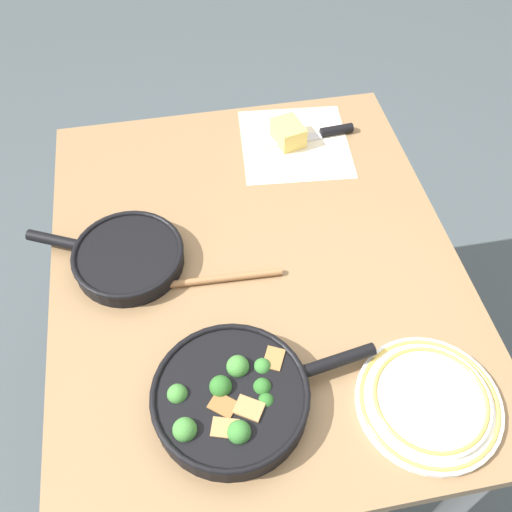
{
  "coord_description": "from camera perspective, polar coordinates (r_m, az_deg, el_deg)",
  "views": [
    {
      "loc": [
        -0.73,
        0.14,
        1.74
      ],
      "look_at": [
        0.0,
        0.0,
        0.8
      ],
      "focal_mm": 40.0,
      "sensor_mm": 36.0,
      "label": 1
    }
  ],
  "objects": [
    {
      "name": "wooden_spoon",
      "position": [
        1.18,
        -7.59,
        -2.71
      ],
      "size": [
        0.04,
        0.34,
        0.02
      ],
      "rotation": [
        0.0,
        0.0,
        1.53
      ],
      "color": "#996B42",
      "rests_on": "dining_table_red"
    },
    {
      "name": "grater_knife",
      "position": [
        1.5,
        6.4,
        12.04
      ],
      "size": [
        0.04,
        0.25,
        0.02
      ],
      "rotation": [
        0.0,
        0.0,
        1.64
      ],
      "color": "silver",
      "rests_on": "dining_table_red"
    },
    {
      "name": "parchment_sheet",
      "position": [
        1.48,
        3.91,
        11.17
      ],
      "size": [
        0.3,
        0.29,
        0.0
      ],
      "color": "beige",
      "rests_on": "dining_table_red"
    },
    {
      "name": "dinner_plate_stack",
      "position": [
        1.08,
        16.93,
        -13.71
      ],
      "size": [
        0.26,
        0.26,
        0.03
      ],
      "color": "white",
      "rests_on": "dining_table_red"
    },
    {
      "name": "skillet_eggs",
      "position": [
        1.22,
        -12.76,
        -0.06
      ],
      "size": [
        0.23,
        0.33,
        0.04
      ],
      "rotation": [
        0.0,
        0.0,
        1.13
      ],
      "color": "black",
      "rests_on": "dining_table_red"
    },
    {
      "name": "ground_plane",
      "position": [
        1.89,
        0.0,
        -15.19
      ],
      "size": [
        14.0,
        14.0,
        0.0
      ],
      "primitive_type": "plane",
      "color": "#424C51"
    },
    {
      "name": "cheese_block",
      "position": [
        1.47,
        3.26,
        12.17
      ],
      "size": [
        0.1,
        0.08,
        0.05
      ],
      "color": "#E0C15B",
      "rests_on": "dining_table_red"
    },
    {
      "name": "dining_table_red",
      "position": [
        1.29,
        0.0,
        -3.29
      ],
      "size": [
        1.05,
        0.86,
        0.78
      ],
      "color": "olive",
      "rests_on": "ground_plane"
    },
    {
      "name": "skillet_broccoli",
      "position": [
        1.02,
        -2.37,
        -13.92
      ],
      "size": [
        0.28,
        0.41,
        0.07
      ],
      "rotation": [
        0.0,
        0.0,
        4.87
      ],
      "color": "black",
      "rests_on": "dining_table_red"
    }
  ]
}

